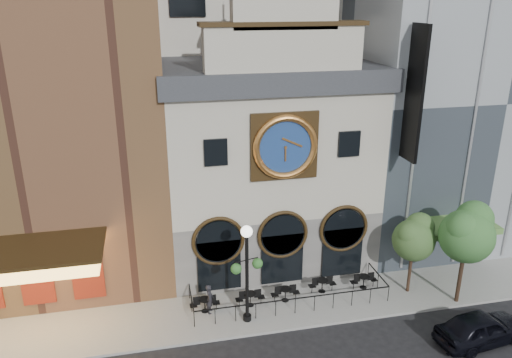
{
  "coord_description": "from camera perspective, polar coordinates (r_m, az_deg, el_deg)",
  "views": [
    {
      "loc": [
        -6.8,
        -20.08,
        15.89
      ],
      "look_at": [
        -1.05,
        6.0,
        6.07
      ],
      "focal_mm": 35.0,
      "sensor_mm": 36.0,
      "label": 1
    }
  ],
  "objects": [
    {
      "name": "tree_right",
      "position": [
        28.38,
        23.04,
        -5.55
      ],
      "size": [
        2.97,
        2.86,
        5.72
      ],
      "color": "#382619",
      "rests_on": "sidewalk"
    },
    {
      "name": "pedestrian",
      "position": [
        26.98,
        -5.32,
        -13.49
      ],
      "size": [
        0.51,
        0.67,
        1.64
      ],
      "primitive_type": "imported",
      "rotation": [
        0.0,
        0.0,
        1.36
      ],
      "color": "black",
      "rests_on": "sidewalk"
    },
    {
      "name": "bistro_4",
      "position": [
        29.69,
        12.21,
        -11.29
      ],
      "size": [
        1.58,
        0.68,
        0.9
      ],
      "color": "black",
      "rests_on": "sidewalk"
    },
    {
      "name": "cafe_railing",
      "position": [
        28.11,
        3.73,
        -12.81
      ],
      "size": [
        10.6,
        2.6,
        0.9
      ],
      "primitive_type": null,
      "color": "black",
      "rests_on": "sidewalk"
    },
    {
      "name": "retail_building",
      "position": [
        36.45,
        20.98,
        9.81
      ],
      "size": [
        14.0,
        14.4,
        20.0
      ],
      "color": "gray",
      "rests_on": "ground"
    },
    {
      "name": "lamppost",
      "position": [
        24.98,
        -1.05,
        -9.63
      ],
      "size": [
        1.68,
        0.83,
        5.36
      ],
      "rotation": [
        0.0,
        0.0,
        0.25
      ],
      "color": "black",
      "rests_on": "sidewalk"
    },
    {
      "name": "tree_left",
      "position": [
        28.69,
        17.64,
        -6.3
      ],
      "size": [
        2.41,
        2.32,
        4.64
      ],
      "color": "#382619",
      "rests_on": "sidewalk"
    },
    {
      "name": "car_right",
      "position": [
        27.43,
        24.38,
        -15.24
      ],
      "size": [
        4.9,
        2.48,
        1.6
      ],
      "primitive_type": "imported",
      "rotation": [
        0.0,
        0.0,
        1.7
      ],
      "color": "black",
      "rests_on": "ground"
    },
    {
      "name": "bistro_3",
      "position": [
        28.94,
        7.58,
        -11.86
      ],
      "size": [
        1.58,
        0.68,
        0.9
      ],
      "color": "black",
      "rests_on": "sidewalk"
    },
    {
      "name": "sidewalk",
      "position": [
        28.4,
        3.7,
        -13.7
      ],
      "size": [
        44.0,
        5.0,
        0.15
      ],
      "primitive_type": "cube",
      "color": "gray",
      "rests_on": "ground"
    },
    {
      "name": "theater_building",
      "position": [
        30.85,
        -24.54,
        12.32
      ],
      "size": [
        14.0,
        15.6,
        25.0
      ],
      "color": "brown",
      "rests_on": "ground"
    },
    {
      "name": "clock_building",
      "position": [
        30.16,
        1.21,
        2.43
      ],
      "size": [
        12.6,
        8.78,
        18.65
      ],
      "color": "#605E5B",
      "rests_on": "ground"
    },
    {
      "name": "bistro_0",
      "position": [
        27.26,
        -5.87,
        -14.0
      ],
      "size": [
        1.58,
        0.68,
        0.9
      ],
      "color": "black",
      "rests_on": "sidewalk"
    },
    {
      "name": "bistro_1",
      "position": [
        27.58,
        -0.67,
        -13.45
      ],
      "size": [
        1.58,
        0.68,
        0.9
      ],
      "color": "black",
      "rests_on": "sidewalk"
    },
    {
      "name": "bistro_2",
      "position": [
        28.0,
        3.37,
        -12.91
      ],
      "size": [
        1.58,
        0.68,
        0.9
      ],
      "color": "black",
      "rests_on": "sidewalk"
    },
    {
      "name": "ground",
      "position": [
        26.5,
        5.25,
        -16.75
      ],
      "size": [
        120.0,
        120.0,
        0.0
      ],
      "primitive_type": "plane",
      "color": "black",
      "rests_on": "ground"
    }
  ]
}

